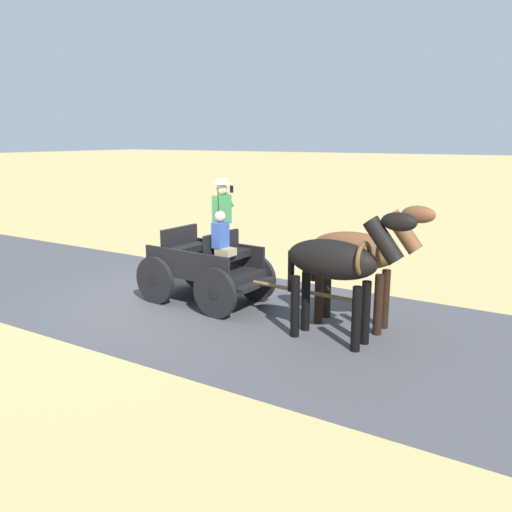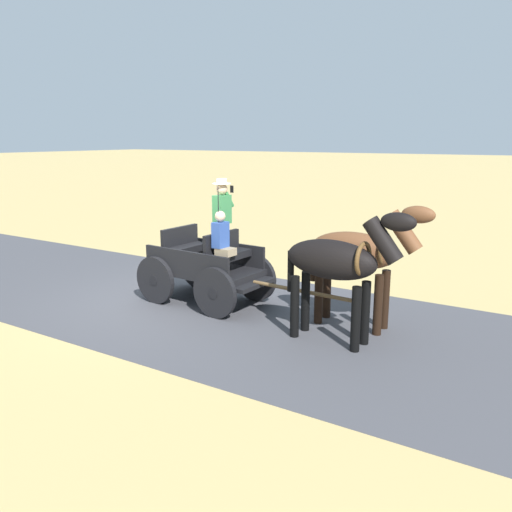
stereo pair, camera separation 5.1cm
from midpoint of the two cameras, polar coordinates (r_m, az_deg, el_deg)
ground_plane at (r=10.98m, az=-9.84°, el=-4.69°), size 200.00×200.00×0.00m
road_surface at (r=10.98m, az=-9.84°, el=-4.67°), size 5.28×160.00×0.01m
horse_drawn_carriage at (r=10.45m, az=-5.36°, el=-0.81°), size 1.53×4.51×2.50m
horse_near_side at (r=9.12m, az=11.09°, el=0.27°), size 0.57×2.13×2.21m
horse_off_side at (r=8.37m, az=8.75°, el=-0.77°), size 0.63×2.13×2.21m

